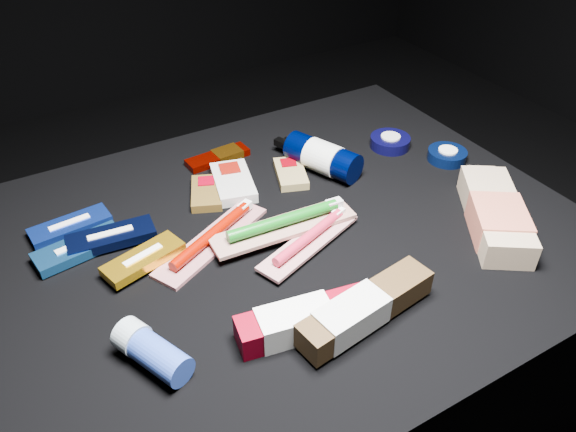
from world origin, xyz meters
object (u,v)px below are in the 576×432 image
lotion_bottle (322,157)px  deodorant_stick (152,351)px  toothpaste_carton_red (308,319)px  bodywash_bottle (495,215)px

lotion_bottle → deodorant_stick: lotion_bottle is taller
deodorant_stick → toothpaste_carton_red: (0.20, -0.05, -0.00)m
bodywash_bottle → toothpaste_carton_red: size_ratio=1.06×
bodywash_bottle → deodorant_stick: bearing=-147.9°
lotion_bottle → deodorant_stick: (-0.43, -0.27, -0.01)m
deodorant_stick → lotion_bottle: bearing=9.4°
lotion_bottle → bodywash_bottle: bearing=-83.3°
bodywash_bottle → toothpaste_carton_red: 0.39m
deodorant_stick → toothpaste_carton_red: bearing=-37.6°
deodorant_stick → toothpaste_carton_red: size_ratio=0.53×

